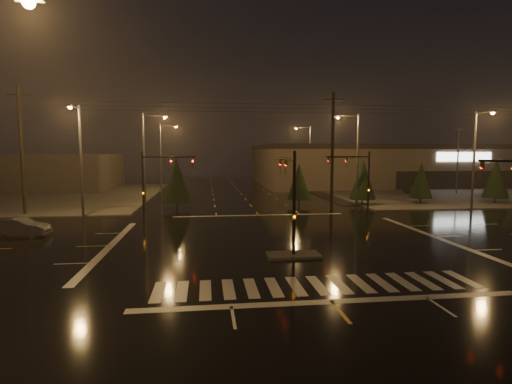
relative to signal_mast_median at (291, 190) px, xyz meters
The scene contains 28 objects.
ground 4.85m from the signal_mast_median, 90.00° to the left, with size 140.00×140.00×0.00m, color black.
sidewalk_ne 44.80m from the signal_mast_median, 47.79° to the left, with size 36.00×36.00×0.12m, color #45423E.
sidewalk_nw 44.80m from the signal_mast_median, 132.21° to the left, with size 36.00×36.00×0.12m, color #45423E.
median_island 3.79m from the signal_mast_median, 90.00° to the right, with size 3.00×1.60×0.15m, color #45423E.
crosswalk 7.01m from the signal_mast_median, 90.00° to the right, with size 15.00×2.60×0.01m, color beige.
stop_bar_near 8.77m from the signal_mast_median, 90.00° to the right, with size 16.00×0.50×0.01m, color beige.
stop_bar_far 14.56m from the signal_mast_median, 90.00° to the left, with size 16.00×0.50×0.01m, color beige.
parking_lot 46.95m from the signal_mast_median, 41.60° to the left, with size 50.00×24.00×0.08m, color black.
retail_building 60.26m from the signal_mast_median, 54.49° to the left, with size 60.20×28.30×7.20m.
commercial_block 57.07m from the signal_mast_median, 127.83° to the left, with size 30.00×18.00×5.60m, color #3B3734.
signal_mast_median is the anchor object (origin of this frame).
signal_mast_ne 16.27m from the signal_mast_median, 54.28° to the left, with size 4.84×1.86×6.00m.
signal_mast_nw 16.27m from the signal_mast_median, 125.72° to the left, with size 4.84×1.86×6.00m.
streetlight_1 23.94m from the signal_mast_median, 117.96° to the left, with size 2.77×0.32×10.00m.
streetlight_2 38.78m from the signal_mast_median, 106.79° to the left, with size 2.77×0.32×10.00m.
streetlight_3 22.20m from the signal_mast_median, 59.61° to the left, with size 2.77×0.32×10.00m.
streetlight_4 40.69m from the signal_mast_median, 74.03° to the left, with size 2.77×0.32×10.00m.
streetlight_5 21.53m from the signal_mast_median, 138.30° to the left, with size 0.32×2.77×10.00m.
streetlight_6 26.29m from the signal_mast_median, 32.94° to the left, with size 0.32×2.77×10.00m.
utility_pole_0 27.95m from the signal_mast_median, 142.19° to the left, with size 2.20×0.32×12.00m.
utility_pole_1 19.00m from the signal_mast_median, 64.89° to the left, with size 2.20×0.32×12.00m.
conifer_0 23.25m from the signal_mast_median, 57.77° to the left, with size 2.88×2.88×5.20m.
conifer_1 27.98m from the signal_mast_median, 45.75° to the left, with size 2.58×2.58×4.73m.
conifer_2 34.08m from the signal_mast_median, 34.24° to the left, with size 2.84×2.84×5.14m.
conifer_3 20.76m from the signal_mast_median, 112.62° to the left, with size 3.01×3.01×5.41m.
conifer_4 20.98m from the signal_mast_median, 75.37° to the left, with size 2.60×2.60×4.76m.
car_parked 37.67m from the signal_mast_median, 50.28° to the left, with size 1.69×4.21×1.43m, color black.
car_crossing 19.55m from the signal_mast_median, 159.22° to the left, with size 1.38×3.95×1.30m, color slate.
Camera 1 is at (-4.90, -25.86, 5.94)m, focal length 28.00 mm.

